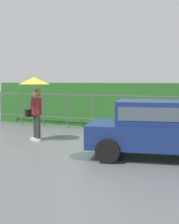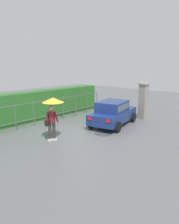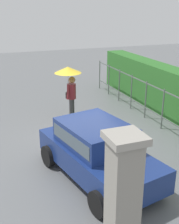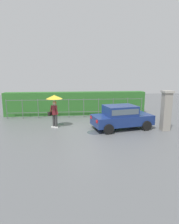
# 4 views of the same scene
# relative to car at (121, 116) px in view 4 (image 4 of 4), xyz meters

# --- Properties ---
(ground_plane) EXTENTS (40.00, 40.00, 0.00)m
(ground_plane) POSITION_rel_car_xyz_m (-2.23, 0.28, -0.80)
(ground_plane) COLOR slate
(car) EXTENTS (3.96, 2.45, 1.48)m
(car) POSITION_rel_car_xyz_m (0.00, 0.00, 0.00)
(car) COLOR navy
(car) RESTS_ON ground
(pedestrian) EXTENTS (1.01, 1.01, 2.11)m
(pedestrian) POSITION_rel_car_xyz_m (-4.15, 0.56, 0.80)
(pedestrian) COLOR #333333
(pedestrian) RESTS_ON ground
(gate_pillar) EXTENTS (0.60, 0.60, 2.42)m
(gate_pillar) POSITION_rel_car_xyz_m (2.60, -0.59, 0.44)
(gate_pillar) COLOR gray
(gate_pillar) RESTS_ON ground
(fence_section) EXTENTS (10.60, 0.05, 1.50)m
(fence_section) POSITION_rel_car_xyz_m (-2.70, 3.40, 0.02)
(fence_section) COLOR #59605B
(fence_section) RESTS_ON ground
(hedge_row) EXTENTS (11.55, 0.90, 1.90)m
(hedge_row) POSITION_rel_car_xyz_m (-2.70, 4.50, 0.15)
(hedge_row) COLOR #2D6B28
(hedge_row) RESTS_ON ground
(puddle_near) EXTENTS (0.92, 0.92, 0.00)m
(puddle_near) POSITION_rel_car_xyz_m (-1.74, -0.65, -0.80)
(puddle_near) COLOR #4C545B
(puddle_near) RESTS_ON ground
(puddle_far) EXTENTS (0.60, 0.60, 0.00)m
(puddle_far) POSITION_rel_car_xyz_m (-3.90, 1.44, -0.80)
(puddle_far) COLOR #4C545B
(puddle_far) RESTS_ON ground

